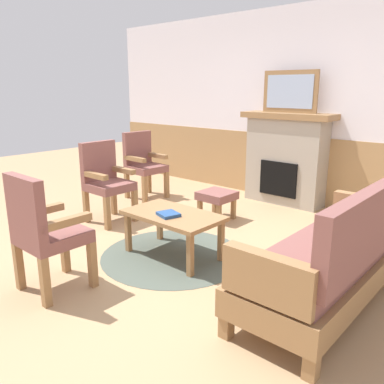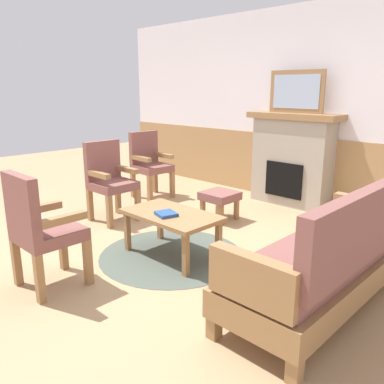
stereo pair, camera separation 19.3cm
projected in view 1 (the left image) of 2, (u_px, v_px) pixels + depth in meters
The scene contains 12 objects.
ground_plane at pixel (169, 250), 4.04m from camera, with size 14.00×14.00×0.00m, color tan.
wall_back at pixel (297, 110), 5.58m from camera, with size 7.20×0.14×2.70m.
fireplace at pixel (286, 158), 5.57m from camera, with size 1.30×0.44×1.28m.
framed_picture at pixel (290, 92), 5.33m from camera, with size 0.80×0.04×0.56m.
couch at pixel (333, 257), 2.92m from camera, with size 0.70×1.80×0.98m.
coffee_table at pixel (173, 219), 3.82m from camera, with size 0.96×0.56×0.44m.
round_rug at pixel (173, 255), 3.92m from camera, with size 1.43×1.43×0.01m, color #4C564C.
book_on_table at pixel (168, 214), 3.73m from camera, with size 0.19×0.17×0.03m, color navy.
footstool at pixel (217, 197), 4.93m from camera, with size 0.40×0.40×0.36m.
armchair_near_fireplace at pixel (106, 178), 4.83m from camera, with size 0.48×0.48×0.98m.
armchair_by_window_left at pixel (143, 162), 5.89m from camera, with size 0.50×0.50×0.98m.
armchair_front_left at pixel (44, 229), 3.10m from camera, with size 0.48×0.48×0.98m.
Camera 1 is at (2.66, -2.65, 1.61)m, focal length 36.95 mm.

